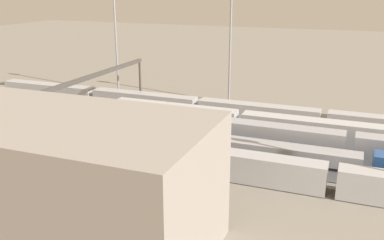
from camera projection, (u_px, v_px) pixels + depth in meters
name	position (u px, v px, depth m)	size (l,w,h in m)	color
ground_plane	(231.00, 134.00, 76.57)	(400.00, 400.00, 0.00)	gray
track_bed_0	(254.00, 109.00, 92.10)	(140.00, 2.80, 0.12)	#3D3833
track_bed_1	(248.00, 115.00, 87.65)	(140.00, 2.80, 0.12)	#3D3833
track_bed_2	(242.00, 122.00, 83.21)	(140.00, 2.80, 0.12)	#4C443D
track_bed_3	(235.00, 130.00, 78.77)	(140.00, 2.80, 0.12)	#4C443D
track_bed_4	(227.00, 139.00, 74.33)	(140.00, 2.80, 0.12)	#4C443D
track_bed_5	(218.00, 148.00, 69.88)	(140.00, 2.80, 0.12)	#4C443D
track_bed_6	(208.00, 160.00, 65.44)	(140.00, 2.80, 0.12)	#3D3833
track_bed_7	(196.00, 172.00, 61.00)	(140.00, 2.80, 0.12)	#4C443D
train_on_track_2	(250.00, 113.00, 82.05)	(114.80, 3.00, 4.40)	black
train_on_track_6	(183.00, 144.00, 66.22)	(90.60, 3.06, 4.40)	#285193
train_on_track_7	(229.00, 164.00, 58.73)	(114.80, 3.00, 4.40)	black
train_on_track_5	(349.00, 150.00, 62.21)	(47.20, 3.00, 5.00)	#A8AAB2
train_on_track_4	(313.00, 135.00, 68.60)	(71.40, 3.00, 5.00)	silver
light_mast_0	(114.00, 8.00, 99.95)	(2.80, 0.70, 32.79)	#9EA0A5
light_mast_2	(231.00, 16.00, 91.77)	(2.80, 0.70, 30.45)	#9EA0A5
signal_gantry	(92.00, 80.00, 84.10)	(0.70, 40.00, 8.80)	#4C4742
maintenance_shed	(7.00, 172.00, 44.95)	(43.70, 16.09, 13.52)	#9E9389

